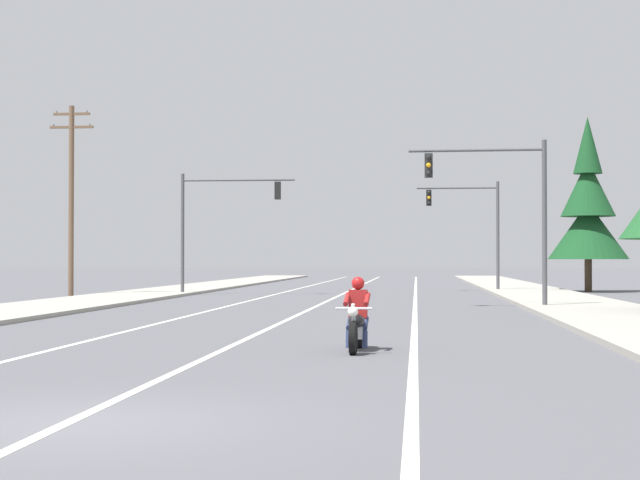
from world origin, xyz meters
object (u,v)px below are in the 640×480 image
at_px(traffic_signal_near_right, 504,197).
at_px(traffic_signal_near_left, 216,213).
at_px(utility_pole_left_near, 71,194).
at_px(traffic_signal_mid_right, 474,219).
at_px(conifer_tree_right_verge_far, 588,211).
at_px(motorcycle_with_rider, 357,321).

height_order(traffic_signal_near_right, traffic_signal_near_left, same).
bearing_deg(utility_pole_left_near, traffic_signal_mid_right, 25.28).
bearing_deg(conifer_tree_right_verge_far, motorcycle_with_rider, -105.68).
bearing_deg(motorcycle_with_rider, conifer_tree_right_verge_far, 74.32).
bearing_deg(traffic_signal_mid_right, traffic_signal_near_left, -153.05).
height_order(traffic_signal_near_right, traffic_signal_mid_right, same).
bearing_deg(traffic_signal_near_left, motorcycle_with_rider, -73.97).
bearing_deg(traffic_signal_mid_right, conifer_tree_right_verge_far, -2.55).
distance_m(traffic_signal_mid_right, utility_pole_left_near, 22.30).
height_order(motorcycle_with_rider, utility_pole_left_near, utility_pole_left_near).
relative_size(motorcycle_with_rider, utility_pole_left_near, 0.23).
relative_size(motorcycle_with_rider, traffic_signal_mid_right, 0.35).
xyz_separation_m(traffic_signal_near_left, utility_pole_left_near, (-6.67, -2.67, 0.87)).
bearing_deg(traffic_signal_near_right, conifer_tree_right_verge_far, 72.55).
height_order(utility_pole_left_near, conifer_tree_right_verge_far, conifer_tree_right_verge_far).
bearing_deg(traffic_signal_mid_right, utility_pole_left_near, -154.72).
xyz_separation_m(traffic_signal_near_right, traffic_signal_near_left, (-13.45, 13.40, 0.05)).
xyz_separation_m(motorcycle_with_rider, traffic_signal_mid_right, (4.43, 38.34, 3.50)).
distance_m(traffic_signal_near_right, traffic_signal_mid_right, 20.25).
xyz_separation_m(traffic_signal_near_left, conifer_tree_right_verge_far, (19.73, 6.57, 0.32)).
bearing_deg(motorcycle_with_rider, traffic_signal_near_right, 76.32).
relative_size(traffic_signal_near_left, conifer_tree_right_verge_far, 0.63).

